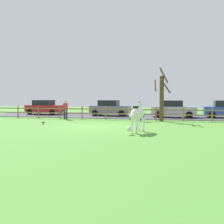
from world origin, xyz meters
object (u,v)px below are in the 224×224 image
at_px(bare_tree, 162,97).
at_px(parked_car_silver, 173,109).
at_px(parked_car_red, 45,107).
at_px(visitor_left_of_tree, 139,110).
at_px(crow_on_grass, 43,123).
at_px(parked_car_grey, 110,108).
at_px(visitor_right_of_tree, 65,109).
at_px(zebra, 137,115).

distance_m(bare_tree, parked_car_silver, 3.91).
height_order(parked_car_red, visitor_left_of_tree, visitor_left_of_tree).
bearing_deg(bare_tree, parked_car_silver, 74.41).
bearing_deg(parked_car_silver, parked_car_red, 177.20).
xyz_separation_m(crow_on_grass, parked_car_grey, (2.83, 8.22, 0.72)).
xyz_separation_m(parked_car_grey, visitor_right_of_tree, (-2.92, -4.30, 0.06)).
height_order(zebra, parked_car_silver, parked_car_silver).
relative_size(zebra, parked_car_grey, 0.45).
relative_size(zebra, crow_on_grass, 8.56).
bearing_deg(visitor_right_of_tree, parked_car_red, 135.16).
bearing_deg(parked_car_silver, crow_on_grass, -139.61).
xyz_separation_m(bare_tree, visitor_left_of_tree, (-1.73, -0.37, -1.03)).
relative_size(parked_car_red, visitor_right_of_tree, 2.49).
relative_size(bare_tree, zebra, 2.27).
bearing_deg(crow_on_grass, parked_car_red, 118.53).
distance_m(crow_on_grass, visitor_right_of_tree, 4.00).
relative_size(parked_car_red, visitor_left_of_tree, 2.49).
height_order(bare_tree, crow_on_grass, bare_tree).
height_order(parked_car_grey, parked_car_red, same).
bearing_deg(visitor_left_of_tree, zebra, -84.84).
distance_m(zebra, parked_car_silver, 10.18).
xyz_separation_m(zebra, parked_car_red, (-11.34, 10.60, -0.08)).
xyz_separation_m(bare_tree, crow_on_grass, (-8.00, -4.05, -1.81)).
bearing_deg(parked_car_red, bare_tree, -18.85).
xyz_separation_m(bare_tree, visitor_right_of_tree, (-8.10, -0.13, -1.03)).
bearing_deg(parked_car_grey, visitor_left_of_tree, -52.86).
height_order(crow_on_grass, parked_car_silver, parked_car_silver).
bearing_deg(zebra, parked_car_silver, 77.50).
distance_m(parked_car_red, visitor_left_of_tree, 11.76).
bearing_deg(visitor_right_of_tree, bare_tree, 0.92).
relative_size(zebra, visitor_right_of_tree, 1.12).
height_order(zebra, visitor_left_of_tree, visitor_left_of_tree).
height_order(bare_tree, zebra, bare_tree).
xyz_separation_m(visitor_left_of_tree, visitor_right_of_tree, (-6.37, 0.24, 0.00)).
bearing_deg(parked_car_red, visitor_right_of_tree, -44.84).
distance_m(parked_car_silver, parked_car_grey, 6.21).
bearing_deg(visitor_left_of_tree, visitor_right_of_tree, 177.84).
relative_size(parked_car_silver, visitor_right_of_tree, 2.45).
distance_m(bare_tree, parked_car_red, 13.28).
xyz_separation_m(zebra, visitor_right_of_tree, (-6.90, 6.19, -0.02)).
height_order(parked_car_grey, visitor_right_of_tree, visitor_right_of_tree).
xyz_separation_m(zebra, visitor_left_of_tree, (-0.54, 5.95, -0.02)).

